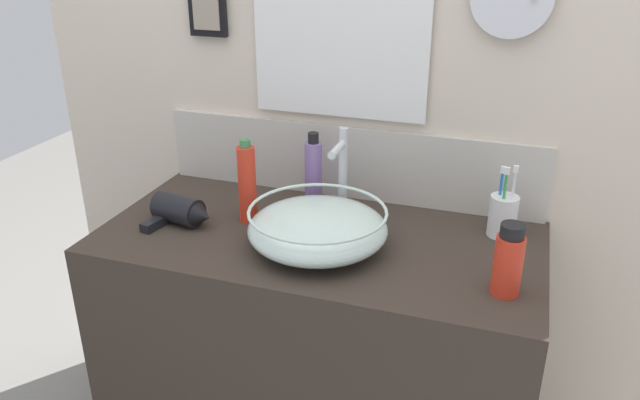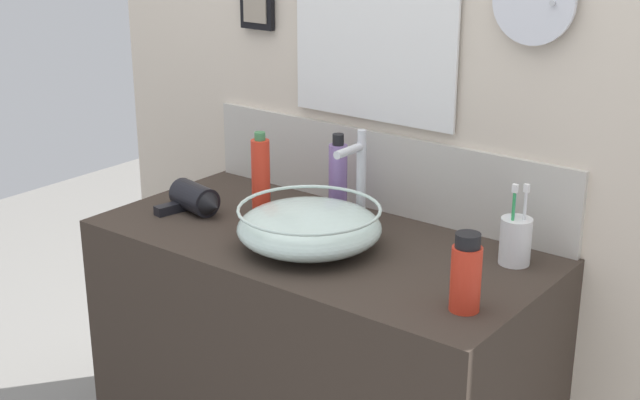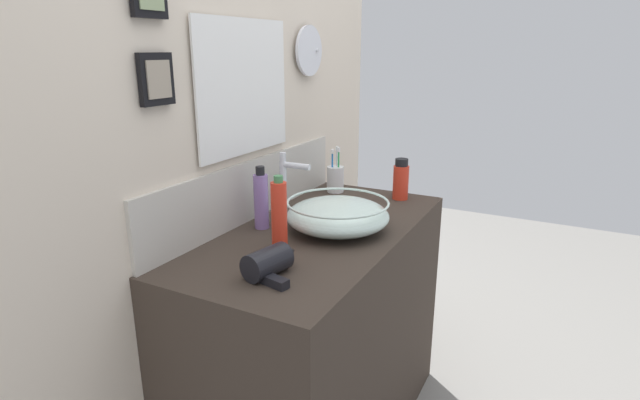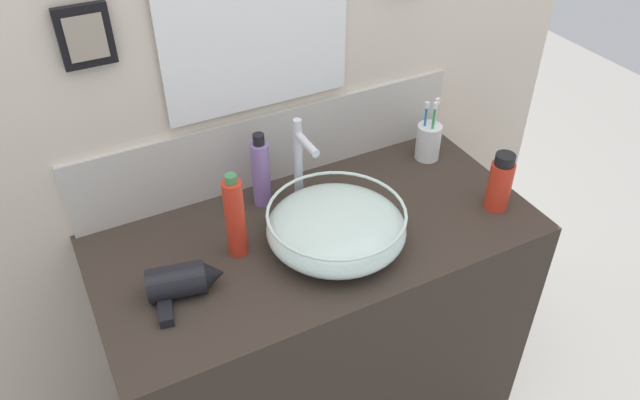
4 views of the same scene
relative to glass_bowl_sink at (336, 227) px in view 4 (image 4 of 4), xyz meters
The scene contains 9 objects.
vanity_counter 0.47m from the glass_bowl_sink, 108.54° to the left, with size 1.10×0.54×0.82m, color #382D26.
back_panel 0.46m from the glass_bowl_sink, 93.21° to the left, with size 1.88×0.10×2.35m.
glass_bowl_sink is the anchor object (origin of this frame).
faucet 0.21m from the glass_bowl_sink, 90.00° to the left, with size 0.02×0.11×0.24m.
hair_drier 0.38m from the glass_bowl_sink, behind, with size 0.18×0.14×0.08m.
toothbrush_cup 0.46m from the glass_bowl_sink, 26.88° to the left, with size 0.07×0.07×0.19m.
lotion_bottle 0.24m from the glass_bowl_sink, 159.12° to the left, with size 0.05×0.05×0.22m.
shampoo_bottle 0.26m from the glass_bowl_sink, 111.48° to the left, with size 0.05×0.05×0.21m.
spray_bottle 0.45m from the glass_bowl_sink, ahead, with size 0.06×0.06×0.16m.
Camera 4 is at (-0.54, -1.05, 1.84)m, focal length 35.00 mm.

